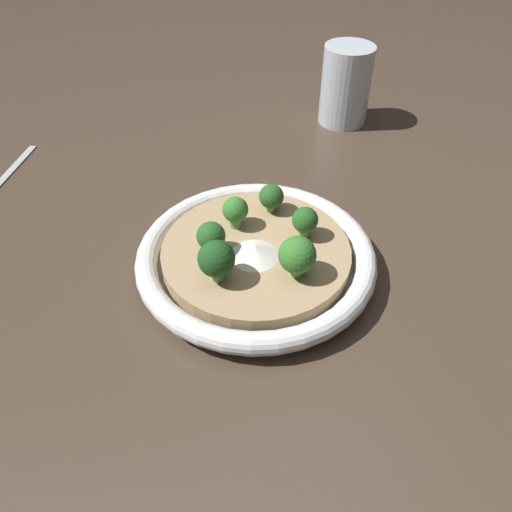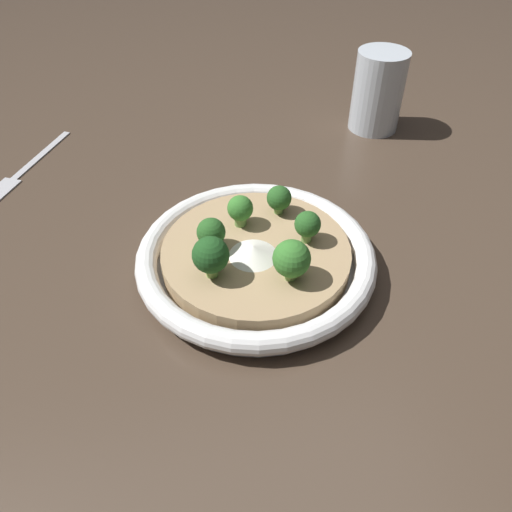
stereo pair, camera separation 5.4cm
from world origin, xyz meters
TOP-DOWN VIEW (x-y plane):
  - ground_plane at (0.00, 0.00)m, footprint 6.00×6.00m
  - risotto_bowl at (0.00, 0.00)m, footprint 0.26×0.26m
  - cheese_sprinkle at (-0.01, 0.01)m, footprint 0.05×0.05m
  - broccoli_back at (0.01, 0.05)m, footprint 0.03×0.03m
  - broccoli_right at (0.04, 0.01)m, footprint 0.03×0.03m
  - broccoli_front_right at (0.05, -0.04)m, footprint 0.03×0.03m
  - broccoli_back_left at (-0.03, 0.05)m, footprint 0.04×0.04m
  - broccoli_front at (0.00, -0.06)m, footprint 0.03×0.03m
  - broccoli_left at (-0.05, -0.02)m, footprint 0.04×0.04m
  - drinking_glass at (0.28, -0.25)m, footprint 0.08×0.08m
  - fork_utensil at (0.26, 0.28)m, footprint 0.18×0.11m

SIDE VIEW (x-z plane):
  - ground_plane at x=0.00m, z-range 0.00..0.00m
  - fork_utensil at x=0.26m, z-range 0.00..0.00m
  - risotto_bowl at x=0.00m, z-range 0.00..0.03m
  - cheese_sprinkle at x=-0.01m, z-range 0.03..0.05m
  - broccoli_front_right at x=0.05m, z-range 0.03..0.07m
  - broccoli_back at x=0.01m, z-range 0.03..0.07m
  - broccoli_right at x=0.04m, z-range 0.04..0.07m
  - broccoli_front at x=0.00m, z-range 0.04..0.07m
  - broccoli_left at x=-0.05m, z-range 0.04..0.08m
  - broccoli_back_left at x=-0.03m, z-range 0.04..0.08m
  - drinking_glass at x=0.28m, z-range 0.00..0.12m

